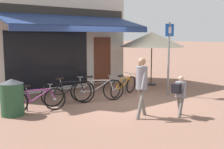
{
  "coord_description": "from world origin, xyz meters",
  "views": [
    {
      "loc": [
        -6.0,
        -6.9,
        2.18
      ],
      "look_at": [
        -0.93,
        -0.59,
        1.05
      ],
      "focal_mm": 45.0,
      "sensor_mm": 36.0,
      "label": 1
    }
  ],
  "objects_px": {
    "litter_bin": "(12,97)",
    "parking_sign": "(169,51)",
    "bicycle_black": "(69,92)",
    "pedestrian_adult": "(142,80)",
    "bicycle_orange": "(124,86)",
    "pedestrian_child": "(180,91)",
    "bicycle_silver": "(97,90)",
    "bicycle_purple": "(36,100)",
    "cafe_parasol": "(152,39)"
  },
  "relations": [
    {
      "from": "litter_bin",
      "to": "parking_sign",
      "type": "bearing_deg",
      "value": -10.6
    },
    {
      "from": "litter_bin",
      "to": "parking_sign",
      "type": "distance_m",
      "value": 5.52
    },
    {
      "from": "bicycle_black",
      "to": "pedestrian_adult",
      "type": "relative_size",
      "value": 1.09
    },
    {
      "from": "bicycle_orange",
      "to": "pedestrian_child",
      "type": "relative_size",
      "value": 1.5
    },
    {
      "from": "pedestrian_adult",
      "to": "litter_bin",
      "type": "distance_m",
      "value": 3.56
    },
    {
      "from": "bicycle_orange",
      "to": "bicycle_silver",
      "type": "bearing_deg",
      "value": 166.97
    },
    {
      "from": "pedestrian_adult",
      "to": "litter_bin",
      "type": "height_order",
      "value": "pedestrian_adult"
    },
    {
      "from": "bicycle_purple",
      "to": "bicycle_silver",
      "type": "relative_size",
      "value": 1.06
    },
    {
      "from": "bicycle_black",
      "to": "bicycle_orange",
      "type": "relative_size",
      "value": 1.05
    },
    {
      "from": "parking_sign",
      "to": "pedestrian_child",
      "type": "bearing_deg",
      "value": -133.35
    },
    {
      "from": "bicycle_purple",
      "to": "pedestrian_child",
      "type": "relative_size",
      "value": 1.53
    },
    {
      "from": "cafe_parasol",
      "to": "bicycle_orange",
      "type": "bearing_deg",
      "value": -159.55
    },
    {
      "from": "bicycle_black",
      "to": "bicycle_silver",
      "type": "height_order",
      "value": "bicycle_black"
    },
    {
      "from": "parking_sign",
      "to": "bicycle_silver",
      "type": "bearing_deg",
      "value": 160.07
    },
    {
      "from": "bicycle_black",
      "to": "pedestrian_child",
      "type": "height_order",
      "value": "pedestrian_child"
    },
    {
      "from": "bicycle_black",
      "to": "litter_bin",
      "type": "relative_size",
      "value": 1.75
    },
    {
      "from": "pedestrian_adult",
      "to": "parking_sign",
      "type": "height_order",
      "value": "parking_sign"
    },
    {
      "from": "litter_bin",
      "to": "bicycle_black",
      "type": "bearing_deg",
      "value": 3.03
    },
    {
      "from": "bicycle_black",
      "to": "pedestrian_adult",
      "type": "bearing_deg",
      "value": -59.17
    },
    {
      "from": "pedestrian_adult",
      "to": "parking_sign",
      "type": "xyz_separation_m",
      "value": [
        2.68,
        1.34,
        0.61
      ]
    },
    {
      "from": "bicycle_black",
      "to": "bicycle_silver",
      "type": "distance_m",
      "value": 1.0
    },
    {
      "from": "litter_bin",
      "to": "cafe_parasol",
      "type": "bearing_deg",
      "value": 8.14
    },
    {
      "from": "bicycle_black",
      "to": "litter_bin",
      "type": "bearing_deg",
      "value": -164.86
    },
    {
      "from": "bicycle_purple",
      "to": "bicycle_black",
      "type": "height_order",
      "value": "bicycle_black"
    },
    {
      "from": "pedestrian_child",
      "to": "litter_bin",
      "type": "relative_size",
      "value": 1.11
    },
    {
      "from": "bicycle_purple",
      "to": "bicycle_orange",
      "type": "bearing_deg",
      "value": 15.74
    },
    {
      "from": "bicycle_silver",
      "to": "bicycle_black",
      "type": "bearing_deg",
      "value": -162.57
    },
    {
      "from": "bicycle_silver",
      "to": "cafe_parasol",
      "type": "relative_size",
      "value": 0.57
    },
    {
      "from": "pedestrian_adult",
      "to": "parking_sign",
      "type": "bearing_deg",
      "value": 25.67
    },
    {
      "from": "pedestrian_child",
      "to": "bicycle_silver",
      "type": "bearing_deg",
      "value": 98.22
    },
    {
      "from": "parking_sign",
      "to": "cafe_parasol",
      "type": "distance_m",
      "value": 2.28
    },
    {
      "from": "bicycle_purple",
      "to": "cafe_parasol",
      "type": "bearing_deg",
      "value": 23.68
    },
    {
      "from": "bicycle_silver",
      "to": "parking_sign",
      "type": "distance_m",
      "value": 2.95
    },
    {
      "from": "bicycle_purple",
      "to": "bicycle_silver",
      "type": "bearing_deg",
      "value": 13.79
    },
    {
      "from": "bicycle_purple",
      "to": "bicycle_black",
      "type": "xyz_separation_m",
      "value": [
        1.17,
        0.18,
        0.04
      ]
    },
    {
      "from": "bicycle_silver",
      "to": "pedestrian_adult",
      "type": "xyz_separation_m",
      "value": [
        -0.16,
        -2.25,
        0.61
      ]
    },
    {
      "from": "bicycle_silver",
      "to": "litter_bin",
      "type": "xyz_separation_m",
      "value": [
        -2.8,
        0.08,
        0.12
      ]
    },
    {
      "from": "bicycle_purple",
      "to": "bicycle_silver",
      "type": "distance_m",
      "value": 2.16
    },
    {
      "from": "pedestrian_child",
      "to": "pedestrian_adult",
      "type": "bearing_deg",
      "value": 139.56
    },
    {
      "from": "pedestrian_child",
      "to": "parking_sign",
      "type": "xyz_separation_m",
      "value": [
        1.83,
        1.94,
        0.92
      ]
    },
    {
      "from": "pedestrian_child",
      "to": "parking_sign",
      "type": "relative_size",
      "value": 0.42
    },
    {
      "from": "bicycle_black",
      "to": "cafe_parasol",
      "type": "xyz_separation_m",
      "value": [
        4.66,
        0.83,
        1.61
      ]
    },
    {
      "from": "bicycle_orange",
      "to": "pedestrian_adult",
      "type": "bearing_deg",
      "value": -139.46
    },
    {
      "from": "bicycle_purple",
      "to": "bicycle_black",
      "type": "distance_m",
      "value": 1.18
    },
    {
      "from": "pedestrian_adult",
      "to": "parking_sign",
      "type": "relative_size",
      "value": 0.61
    },
    {
      "from": "pedestrian_adult",
      "to": "bicycle_silver",
      "type": "bearing_deg",
      "value": 84.99
    },
    {
      "from": "bicycle_silver",
      "to": "bicycle_orange",
      "type": "bearing_deg",
      "value": 32.85
    },
    {
      "from": "bicycle_purple",
      "to": "pedestrian_child",
      "type": "distance_m",
      "value": 4.04
    },
    {
      "from": "bicycle_purple",
      "to": "parking_sign",
      "type": "height_order",
      "value": "parking_sign"
    },
    {
      "from": "bicycle_orange",
      "to": "parking_sign",
      "type": "height_order",
      "value": "parking_sign"
    }
  ]
}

